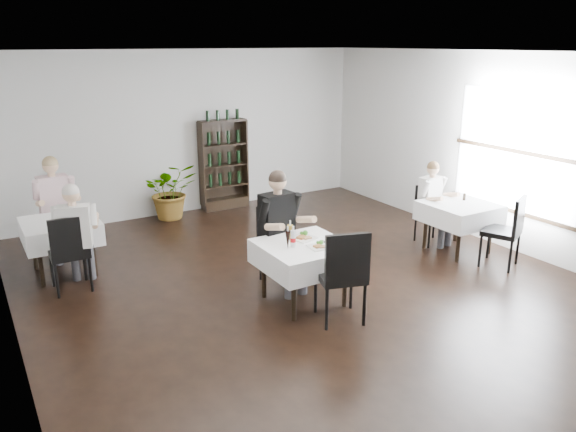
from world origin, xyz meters
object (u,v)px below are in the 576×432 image
object	(u,v)px
wine_shelf	(224,165)
diner_main	(281,222)
potted_tree	(171,191)
main_table	(304,255)

from	to	relation	value
wine_shelf	diner_main	world-z (taller)	wine_shelf
wine_shelf	potted_tree	xyz separation A→B (m)	(-1.12, -0.11, -0.33)
main_table	wine_shelf	bearing A→B (deg)	78.22
potted_tree	main_table	bearing A→B (deg)	-86.94
main_table	potted_tree	xyz separation A→B (m)	(-0.22, 4.20, -0.10)
potted_tree	wine_shelf	bearing A→B (deg)	5.81
main_table	potted_tree	size ratio (longest dim) A/B	0.99
main_table	diner_main	xyz separation A→B (m)	(-0.03, 0.50, 0.30)
main_table	diner_main	bearing A→B (deg)	93.26
potted_tree	diner_main	bearing A→B (deg)	-86.97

